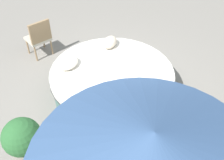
# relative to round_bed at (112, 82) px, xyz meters

# --- Properties ---
(ground_plane) EXTENTS (16.00, 16.00, 0.00)m
(ground_plane) POSITION_rel_round_bed_xyz_m (0.00, 0.00, -0.31)
(ground_plane) COLOR gray
(round_bed) EXTENTS (2.47, 2.47, 0.61)m
(round_bed) POSITION_rel_round_bed_xyz_m (0.00, 0.00, 0.00)
(round_bed) COLOR #4C726B
(round_bed) RESTS_ON ground_plane
(throw_pillow_0) EXTENTS (0.45, 0.28, 0.22)m
(throw_pillow_0) POSITION_rel_round_bed_xyz_m (-0.78, -0.38, 0.41)
(throw_pillow_0) COLOR beige
(throw_pillow_0) RESTS_ON round_bed
(throw_pillow_1) EXTENTS (0.49, 0.39, 0.16)m
(throw_pillow_1) POSITION_rel_round_bed_xyz_m (0.19, -0.88, 0.37)
(throw_pillow_1) COLOR silver
(throw_pillow_1) RESTS_ON round_bed
(patio_chair) EXTENTS (0.69, 0.68, 0.98)m
(patio_chair) POSITION_rel_round_bed_xyz_m (-0.60, -2.14, 0.25)
(patio_chair) COLOR #997A56
(patio_chair) RESTS_ON ground_plane
(patio_umbrella) EXTENTS (1.96, 1.96, 2.38)m
(patio_umbrella) POSITION_rel_round_bed_xyz_m (2.52, 1.36, 1.87)
(patio_umbrella) COLOR #262628
(patio_umbrella) RESTS_ON ground_plane
(planter) EXTENTS (0.60, 0.60, 0.92)m
(planter) POSITION_rel_round_bed_xyz_m (2.00, -0.64, 0.20)
(planter) COLOR gray
(planter) RESTS_ON ground_plane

